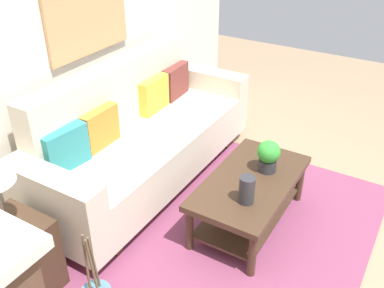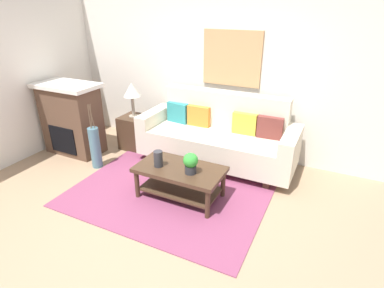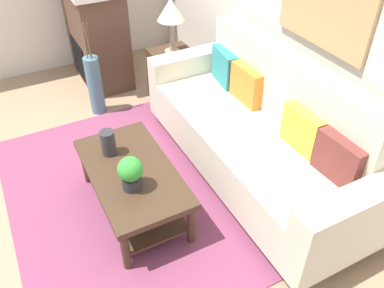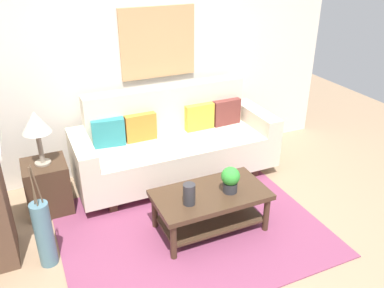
# 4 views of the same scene
# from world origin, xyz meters

# --- Properties ---
(ground_plane) EXTENTS (9.19, 9.19, 0.00)m
(ground_plane) POSITION_xyz_m (0.00, 0.00, 0.00)
(ground_plane) COLOR #9E7F60
(wall_back) EXTENTS (5.19, 0.10, 2.70)m
(wall_back) POSITION_xyz_m (0.00, 2.05, 1.35)
(wall_back) COLOR silver
(wall_back) RESTS_ON ground_plane
(area_rug) EXTENTS (2.51, 2.02, 0.01)m
(area_rug) POSITION_xyz_m (0.00, 0.50, 0.01)
(area_rug) COLOR #843D5B
(area_rug) RESTS_ON ground_plane
(couch) EXTENTS (2.36, 0.84, 1.08)m
(couch) POSITION_xyz_m (0.25, 1.52, 0.43)
(couch) COLOR beige
(couch) RESTS_ON ground_plane
(throw_pillow_teal) EXTENTS (0.37, 0.16, 0.32)m
(throw_pillow_teal) POSITION_xyz_m (-0.50, 1.64, 0.68)
(throw_pillow_teal) COLOR teal
(throw_pillow_teal) RESTS_ON couch
(throw_pillow_orange) EXTENTS (0.36, 0.12, 0.32)m
(throw_pillow_orange) POSITION_xyz_m (-0.13, 1.64, 0.68)
(throw_pillow_orange) COLOR orange
(throw_pillow_orange) RESTS_ON couch
(throw_pillow_mustard) EXTENTS (0.36, 0.12, 0.32)m
(throw_pillow_mustard) POSITION_xyz_m (0.62, 1.64, 0.68)
(throw_pillow_mustard) COLOR gold
(throw_pillow_mustard) RESTS_ON couch
(throw_pillow_maroon) EXTENTS (0.37, 0.14, 0.32)m
(throw_pillow_maroon) POSITION_xyz_m (0.99, 1.64, 0.68)
(throw_pillow_maroon) COLOR brown
(throw_pillow_maroon) RESTS_ON couch
(coffee_table) EXTENTS (1.10, 0.60, 0.43)m
(coffee_table) POSITION_xyz_m (0.18, 0.43, 0.31)
(coffee_table) COLOR #422D1E
(coffee_table) RESTS_ON ground_plane
(tabletop_vase) EXTENTS (0.11, 0.11, 0.21)m
(tabletop_vase) POSITION_xyz_m (-0.09, 0.35, 0.53)
(tabletop_vase) COLOR #2D2D33
(tabletop_vase) RESTS_ON coffee_table
(potted_plant_tabletop) EXTENTS (0.18, 0.18, 0.26)m
(potted_plant_tabletop) POSITION_xyz_m (0.35, 0.37, 0.57)
(potted_plant_tabletop) COLOR #2D2D33
(potted_plant_tabletop) RESTS_ON coffee_table
(side_table) EXTENTS (0.44, 0.44, 0.56)m
(side_table) POSITION_xyz_m (-1.24, 1.44, 0.28)
(side_table) COLOR #422D1E
(side_table) RESTS_ON ground_plane
(floor_vase_branch_a) EXTENTS (0.05, 0.03, 0.36)m
(floor_vase_branch_a) POSITION_xyz_m (-1.33, 0.59, 0.82)
(floor_vase_branch_a) COLOR brown
(floor_vase_branch_a) RESTS_ON floor_vase
(floor_vase_branch_b) EXTENTS (0.03, 0.03, 0.36)m
(floor_vase_branch_b) POSITION_xyz_m (-1.36, 0.61, 0.82)
(floor_vase_branch_b) COLOR brown
(floor_vase_branch_b) RESTS_ON floor_vase
(floor_vase_branch_c) EXTENTS (0.02, 0.03, 0.36)m
(floor_vase_branch_c) POSITION_xyz_m (-1.36, 0.57, 0.82)
(floor_vase_branch_c) COLOR brown
(floor_vase_branch_c) RESTS_ON floor_vase
(framed_painting) EXTENTS (0.91, 0.03, 0.81)m
(framed_painting) POSITION_xyz_m (0.25, 1.98, 1.54)
(framed_painting) COLOR tan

